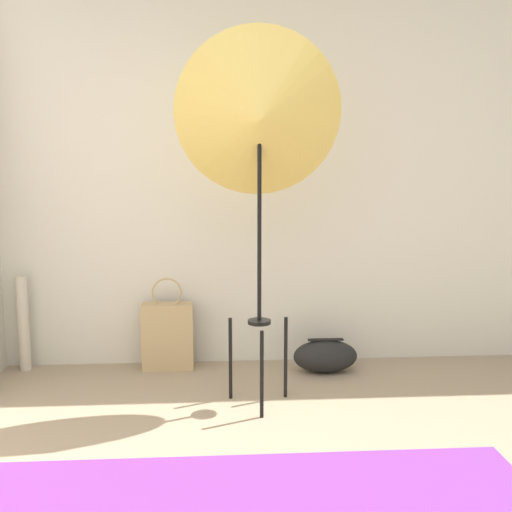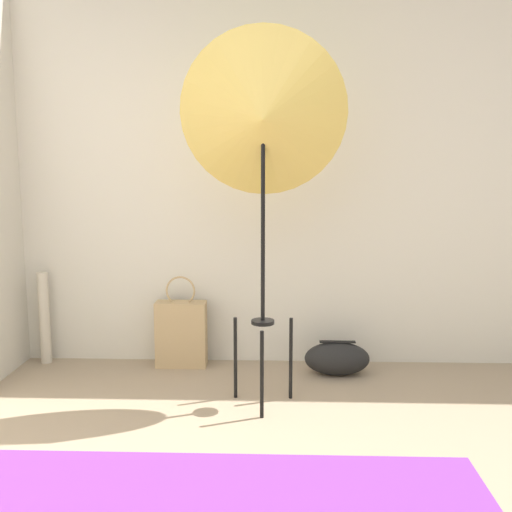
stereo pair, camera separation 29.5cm
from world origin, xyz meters
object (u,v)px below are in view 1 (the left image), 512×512
photo_umbrella (259,118)px  duffel_bag (325,356)px  paper_roll (23,324)px  tote_bag (168,335)px

photo_umbrella → duffel_bag: size_ratio=4.96×
duffel_bag → photo_umbrella: bearing=-133.4°
duffel_bag → paper_roll: 1.91m
tote_bag → paper_roll: paper_roll is taller
duffel_bag → tote_bag: bearing=172.4°
duffel_bag → paper_roll: paper_roll is taller
duffel_bag → paper_roll: size_ratio=0.67×
tote_bag → duffel_bag: bearing=-7.6°
photo_umbrella → tote_bag: 1.54m
tote_bag → paper_roll: bearing=177.5°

